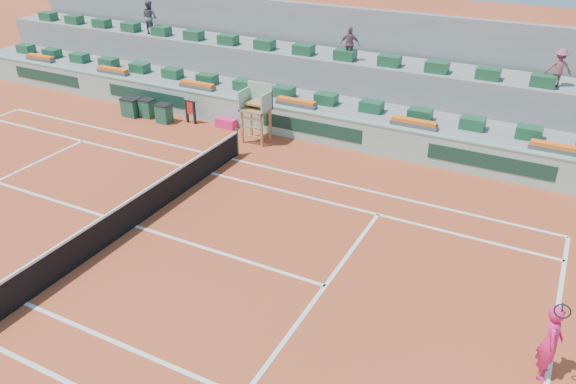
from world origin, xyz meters
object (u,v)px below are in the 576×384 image
object	(u,v)px
tennis_player	(551,342)
drink_cooler_a	(164,113)
umpire_chair	(257,105)
player_bag	(226,123)

from	to	relation	value
tennis_player	drink_cooler_a	bearing A→B (deg)	154.13
drink_cooler_a	tennis_player	distance (m)	18.30
umpire_chair	drink_cooler_a	world-z (taller)	umpire_chair
player_bag	drink_cooler_a	bearing A→B (deg)	-164.75
drink_cooler_a	umpire_chair	bearing A→B (deg)	1.56
player_bag	tennis_player	bearing A→B (deg)	-32.49
umpire_chair	tennis_player	distance (m)	14.29
drink_cooler_a	player_bag	bearing A→B (deg)	15.25
player_bag	drink_cooler_a	world-z (taller)	drink_cooler_a
umpire_chair	player_bag	bearing A→B (deg)	162.40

